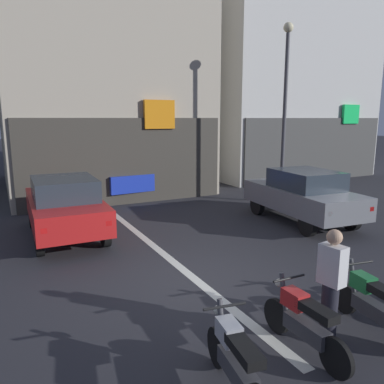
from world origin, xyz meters
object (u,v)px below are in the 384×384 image
motorcycle_silver_row_leftmost (235,359)px  motorcycle_green_row_centre (371,302)px  car_blue_down_street (114,174)px  street_lamp (285,96)px  car_red_crossing_near (65,205)px  motorcycle_red_row_left_mid (303,321)px  person_by_motorcycles (331,284)px  car_grey_parked_kerbside (303,194)px

motorcycle_silver_row_leftmost → motorcycle_green_row_centre: size_ratio=1.00×
car_blue_down_street → motorcycle_green_row_centre: size_ratio=2.55×
street_lamp → motorcycle_silver_row_leftmost: bearing=-132.8°
car_red_crossing_near → motorcycle_silver_row_leftmost: (0.75, -7.16, -0.43)m
motorcycle_red_row_left_mid → motorcycle_green_row_centre: same height
motorcycle_silver_row_leftmost → motorcycle_red_row_left_mid: (1.30, 0.28, 0.00)m
car_red_crossing_near → person_by_motorcycles: (2.59, -6.82, -0.03)m
street_lamp → motorcycle_red_row_left_mid: 10.37m
car_blue_down_street → motorcycle_silver_row_leftmost: size_ratio=2.55×
car_grey_parked_kerbside → person_by_motorcycles: person_by_motorcycles is taller
motorcycle_red_row_left_mid → motorcycle_green_row_centre: size_ratio=1.01×
street_lamp → person_by_motorcycles: bearing=-125.9°
motorcycle_silver_row_leftmost → motorcycle_red_row_left_mid: 1.33m
car_grey_parked_kerbside → street_lamp: street_lamp is taller
car_blue_down_street → person_by_motorcycles: size_ratio=2.54×
street_lamp → person_by_motorcycles: (-5.49, -7.58, -3.14)m
car_red_crossing_near → person_by_motorcycles: 7.30m
street_lamp → motorcycle_silver_row_leftmost: size_ratio=3.93×
street_lamp → motorcycle_red_row_left_mid: street_lamp is taller
car_red_crossing_near → car_grey_parked_kerbside: (6.78, -1.78, 0.00)m
car_red_crossing_near → car_blue_down_street: (2.77, 5.11, 0.00)m
car_blue_down_street → person_by_motorcycles: (-0.17, -11.94, -0.03)m
car_red_crossing_near → motorcycle_green_row_centre: size_ratio=2.49×
motorcycle_red_row_left_mid → person_by_motorcycles: (0.55, 0.06, 0.40)m
street_lamp → motorcycle_green_row_centre: (-4.74, -7.69, -3.54)m
car_red_crossing_near → car_grey_parked_kerbside: size_ratio=0.98×
car_red_crossing_near → motorcycle_silver_row_leftmost: 7.21m
car_red_crossing_near → motorcycle_silver_row_leftmost: bearing=-84.0°
car_grey_parked_kerbside → motorcycle_red_row_left_mid: bearing=-132.8°
car_red_crossing_near → person_by_motorcycles: size_ratio=2.48×
car_grey_parked_kerbside → motorcycle_green_row_centre: size_ratio=2.56×
car_red_crossing_near → motorcycle_red_row_left_mid: bearing=-73.5°
car_blue_down_street → motorcycle_green_row_centre: 12.07m
car_red_crossing_near → street_lamp: street_lamp is taller
car_grey_parked_kerbside → motorcycle_red_row_left_mid: car_grey_parked_kerbside is taller
car_grey_parked_kerbside → person_by_motorcycles: size_ratio=2.54×
person_by_motorcycles → car_grey_parked_kerbside: bearing=50.3°
car_grey_parked_kerbside → person_by_motorcycles: (-4.18, -5.04, -0.03)m
car_red_crossing_near → motorcycle_green_row_centre: 7.71m
car_grey_parked_kerbside → motorcycle_silver_row_leftmost: 8.09m
car_red_crossing_near → motorcycle_green_row_centre: (3.35, -6.94, -0.43)m
car_blue_down_street → street_lamp: (5.32, -4.36, 3.11)m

